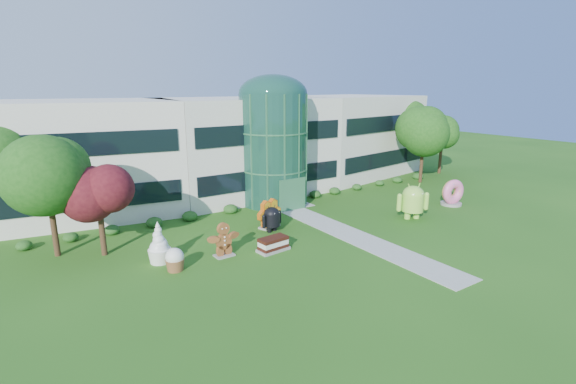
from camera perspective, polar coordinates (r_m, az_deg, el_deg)
ground at (r=29.55m, az=10.53°, el=-6.64°), size 140.00×140.00×0.00m
building at (r=42.74m, az=-6.26°, el=6.42°), size 46.00×15.00×9.30m
atrium at (r=37.53m, az=-1.99°, el=5.80°), size 6.00×6.00×9.80m
walkway at (r=30.90m, az=7.95°, el=-5.55°), size 2.40×20.00×0.04m
tree_red at (r=28.37m, az=-24.37°, el=-2.21°), size 4.00×4.00×6.00m
trees_backdrop at (r=38.49m, az=-2.77°, el=4.95°), size 52.00×8.00×8.40m
android_green at (r=34.93m, az=16.73°, el=-0.98°), size 3.34×2.85×3.20m
android_black at (r=30.65m, az=-2.22°, el=-3.47°), size 2.14×1.66×2.18m
donut at (r=40.23m, az=21.53°, el=-0.01°), size 2.44×1.45×2.39m
gingerbread at (r=26.57m, az=-8.80°, el=-6.41°), size 2.46×1.04×2.23m
ice_cream_sandwich at (r=27.30m, az=-2.03°, el=-7.12°), size 2.21×1.27×0.94m
honeycomb at (r=31.57m, az=-2.57°, el=-3.14°), size 2.66×1.61×1.97m
froyo at (r=26.47m, az=-17.24°, el=-6.61°), size 1.53×1.53×2.56m
cupcake at (r=25.30m, az=-15.23°, el=-8.88°), size 1.21×1.21×1.38m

